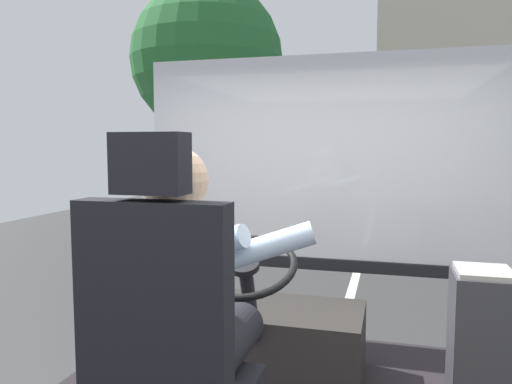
% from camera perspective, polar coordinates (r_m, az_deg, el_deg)
% --- Properties ---
extents(ground, '(18.00, 44.00, 0.06)m').
position_cam_1_polar(ground, '(10.75, 12.75, -5.28)').
color(ground, '#353535').
extents(driver_seat, '(0.48, 0.48, 1.37)m').
position_cam_1_polar(driver_seat, '(1.72, -9.99, -20.00)').
color(driver_seat, black).
rests_on(driver_seat, bus_floor).
extents(bus_driver, '(0.85, 0.62, 0.82)m').
position_cam_1_polar(bus_driver, '(1.74, -8.40, -12.25)').
color(bus_driver, black).
rests_on(bus_driver, driver_seat).
extents(steering_console, '(1.10, 0.98, 0.87)m').
position_cam_1_polar(steering_console, '(2.97, 1.24, -16.50)').
color(steering_console, '#282623').
rests_on(steering_console, bus_floor).
extents(fare_box, '(0.24, 0.27, 0.83)m').
position_cam_1_polar(fare_box, '(2.36, 24.60, -18.03)').
color(fare_box, '#333338').
rests_on(fare_box, bus_floor).
extents(windshield_panel, '(2.50, 0.08, 1.48)m').
position_cam_1_polar(windshield_panel, '(3.42, 7.44, 0.54)').
color(windshield_panel, silver).
extents(street_tree, '(3.20, 3.20, 5.36)m').
position_cam_1_polar(street_tree, '(10.77, -5.71, 15.00)').
color(street_tree, '#4C3828').
rests_on(street_tree, ground).
extents(parked_car_charcoal, '(1.89, 4.50, 1.23)m').
position_cam_1_polar(parked_car_charcoal, '(24.98, 23.68, 1.95)').
color(parked_car_charcoal, '#474C51').
rests_on(parked_car_charcoal, ground).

